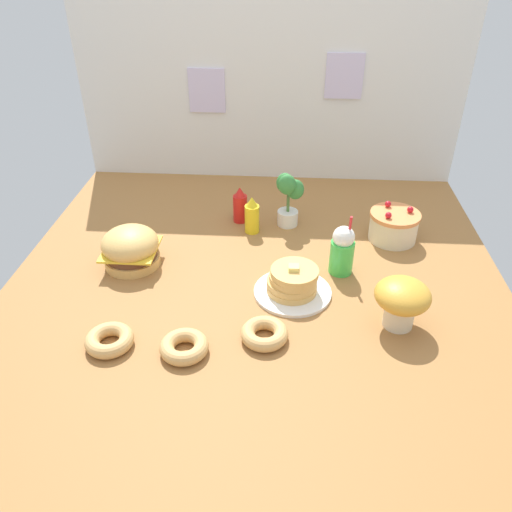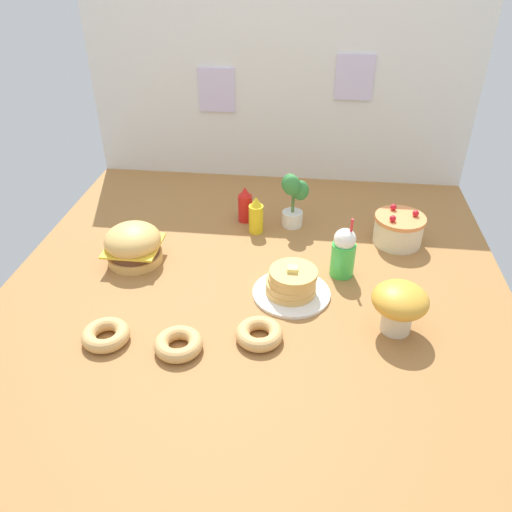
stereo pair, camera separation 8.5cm
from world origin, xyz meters
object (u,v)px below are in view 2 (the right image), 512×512
Objects in this scene: burger at (133,245)px; mushroom_stool at (399,304)px; donut_vanilla at (259,334)px; potted_plant at (293,198)px; pancake_stack at (292,284)px; mustard_bottle at (256,216)px; donut_chocolate at (178,344)px; ketchup_bottle at (245,205)px; layer_cake at (398,229)px; cream_soda_cup at (343,252)px; donut_pink_glaze at (106,335)px.

mushroom_stool reaches higher than burger.
potted_plant is at bearing 85.21° from donut_vanilla.
mushroom_stool is at bearing -22.94° from pancake_stack.
pancake_stack is at bearing -67.40° from mustard_bottle.
burger is at bearing 166.92° from pancake_stack.
donut_chocolate is 0.61× the size of potted_plant.
potted_plant is at bearing -5.36° from ketchup_bottle.
pancake_stack is at bearing -135.77° from layer_cake.
cream_soda_cup is at bearing -59.23° from potted_plant.
pancake_stack is 0.27m from cream_soda_cup.
burger reaches higher than donut_vanilla.
pancake_stack is at bearing 28.52° from donut_pink_glaze.
cream_soda_cup is 0.98× the size of potted_plant.
ketchup_bottle is 1.00× the size of mustard_bottle.
mustard_bottle is at bearing 177.93° from layer_cake.
potted_plant reaches higher than ketchup_bottle.
donut_vanilla is (-0.56, -0.73, -0.04)m from layer_cake.
mushroom_stool is at bearing 10.02° from donut_pink_glaze.
pancake_stack is at bearing -140.60° from cream_soda_cup.
cream_soda_cup reaches higher than donut_pink_glaze.
cream_soda_cup reaches higher than donut_chocolate.
cream_soda_cup is 0.38m from mushroom_stool.
ketchup_bottle is 1.08× the size of donut_vanilla.
mustard_bottle is 0.20m from potted_plant.
potted_plant is (-0.49, 0.10, 0.08)m from layer_cake.
mushroom_stool is (0.19, -0.33, 0.01)m from cream_soda_cup.
burger is 0.78m from potted_plant.
donut_vanilla is (0.27, 0.08, 0.00)m from donut_chocolate.
mustard_bottle is at bearing -155.21° from potted_plant.
layer_cake is at bearing 44.28° from donut_chocolate.
ketchup_bottle reaches higher than burger.
donut_chocolate is at bearing -135.66° from pancake_stack.
cream_soda_cup reaches higher than donut_vanilla.
mushroom_stool reaches higher than donut_vanilla.
donut_pink_glaze is 1.09m from potted_plant.
potted_plant reaches higher than donut_pink_glaze.
ketchup_bottle is at bearing 101.03° from donut_vanilla.
donut_pink_glaze is 1.00× the size of donut_vanilla.
cream_soda_cup reaches higher than burger.
burger is 0.71m from pancake_stack.
donut_pink_glaze is 1.00× the size of donut_chocolate.
burger reaches higher than donut_pink_glaze.
ketchup_bottle is at bearing 131.42° from mushroom_stool.
ketchup_bottle is at bearing 67.93° from donut_pink_glaze.
ketchup_bottle is 0.67× the size of cream_soda_cup.
pancake_stack is 0.65m from layer_cake.
mustard_bottle reaches higher than donut_pink_glaze.
donut_pink_glaze is 0.54m from donut_vanilla.
donut_vanilla is (0.60, -0.44, -0.06)m from burger.
donut_chocolate is (0.27, -0.02, 0.00)m from donut_pink_glaze.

